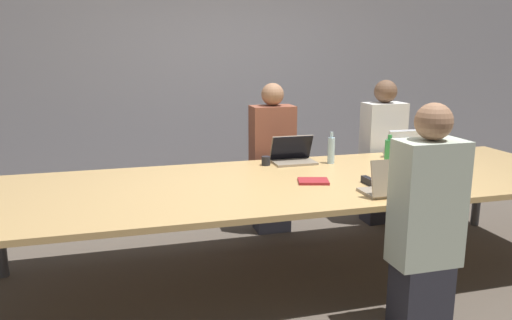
# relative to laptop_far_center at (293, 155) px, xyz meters

# --- Properties ---
(ground_plane) EXTENTS (24.00, 24.00, 0.00)m
(ground_plane) POSITION_rel_laptop_far_center_xyz_m (-0.21, -0.56, -0.83)
(ground_plane) COLOR brown
(curtain_wall) EXTENTS (12.00, 0.06, 2.80)m
(curtain_wall) POSITION_rel_laptop_far_center_xyz_m (-0.21, 1.71, 0.57)
(curtain_wall) COLOR #9999A3
(curtain_wall) RESTS_ON ground_plane
(conference_table) EXTENTS (4.67, 1.48, 0.76)m
(conference_table) POSITION_rel_laptop_far_center_xyz_m (-0.21, -0.56, -0.11)
(conference_table) COLOR tan
(conference_table) RESTS_ON ground_plane
(laptop_far_center) EXTENTS (0.37, 0.24, 0.24)m
(laptop_far_center) POSITION_rel_laptop_far_center_xyz_m (0.00, 0.00, 0.00)
(laptop_far_center) COLOR gray
(laptop_far_center) RESTS_ON conference_table
(person_far_center) EXTENTS (0.40, 0.24, 1.42)m
(person_far_center) POSITION_rel_laptop_far_center_xyz_m (-0.05, 0.42, -0.14)
(person_far_center) COLOR #2D2D38
(person_far_center) RESTS_ON ground_plane
(cup_far_center) EXTENTS (0.07, 0.07, 0.08)m
(cup_far_center) POSITION_rel_laptop_far_center_xyz_m (-0.25, -0.03, -0.03)
(cup_far_center) COLOR #232328
(cup_far_center) RESTS_ON conference_table
(bottle_far_center) EXTENTS (0.06, 0.06, 0.27)m
(bottle_far_center) POSITION_rel_laptop_far_center_xyz_m (0.31, -0.11, 0.05)
(bottle_far_center) COLOR #ADD1E0
(bottle_far_center) RESTS_ON conference_table
(laptop_far_right) EXTENTS (0.36, 0.26, 0.25)m
(laptop_far_right) POSITION_rel_laptop_far_center_xyz_m (1.07, -0.05, 0.00)
(laptop_far_right) COLOR silver
(laptop_far_right) RESTS_ON conference_table
(person_far_right) EXTENTS (0.40, 0.24, 1.43)m
(person_far_right) POSITION_rel_laptop_far_center_xyz_m (1.08, 0.37, -0.13)
(person_far_right) COLOR #2D2D38
(person_far_right) RESTS_ON ground_plane
(bottle_far_right) EXTENTS (0.08, 0.08, 0.25)m
(bottle_far_right) POSITION_rel_laptop_far_center_xyz_m (0.80, -0.23, 0.04)
(bottle_far_right) COLOR green
(bottle_far_right) RESTS_ON conference_table
(laptop_near_midright) EXTENTS (0.32, 0.25, 0.26)m
(laptop_near_midright) POSITION_rel_laptop_far_center_xyz_m (0.29, -1.10, 0.01)
(laptop_near_midright) COLOR gray
(laptop_near_midright) RESTS_ON conference_table
(person_near_midright) EXTENTS (0.40, 0.24, 1.43)m
(person_near_midright) POSITION_rel_laptop_far_center_xyz_m (0.30, -1.52, -0.13)
(person_near_midright) COLOR #2D2D38
(person_near_midright) RESTS_ON ground_plane
(cup_near_midright) EXTENTS (0.08, 0.08, 0.08)m
(cup_near_midright) POSITION_rel_laptop_far_center_xyz_m (0.55, -1.03, -0.03)
(cup_near_midright) COLOR #232328
(cup_near_midright) RESTS_ON conference_table
(stapler) EXTENTS (0.05, 0.15, 0.05)m
(stapler) POSITION_rel_laptop_far_center_xyz_m (0.29, -0.82, -0.04)
(stapler) COLOR black
(stapler) RESTS_ON conference_table
(notebook) EXTENTS (0.26, 0.22, 0.02)m
(notebook) POSITION_rel_laptop_far_center_xyz_m (-0.07, -0.66, -0.06)
(notebook) COLOR maroon
(notebook) RESTS_ON conference_table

